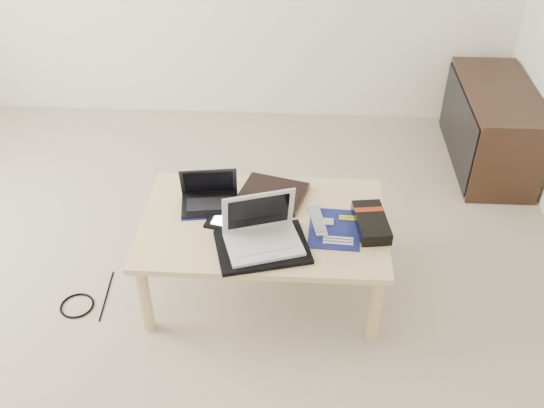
# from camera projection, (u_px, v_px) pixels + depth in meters

# --- Properties ---
(ground) EXTENTS (4.00, 4.00, 0.00)m
(ground) POSITION_uv_depth(u_px,v_px,m) (157.00, 325.00, 2.76)
(ground) COLOR #C4B39E
(ground) RESTS_ON ground
(coffee_table) EXTENTS (1.10, 0.70, 0.40)m
(coffee_table) POSITION_uv_depth(u_px,v_px,m) (263.00, 229.00, 2.75)
(coffee_table) COLOR #E4BB89
(coffee_table) RESTS_ON ground
(media_cabinet) EXTENTS (0.41, 0.90, 0.50)m
(media_cabinet) POSITION_uv_depth(u_px,v_px,m) (490.00, 127.00, 3.67)
(media_cabinet) COLOR #362116
(media_cabinet) RESTS_ON ground
(book) EXTENTS (0.35, 0.32, 0.03)m
(book) POSITION_uv_depth(u_px,v_px,m) (273.00, 194.00, 2.85)
(book) COLOR black
(book) RESTS_ON coffee_table
(netbook) EXTENTS (0.29, 0.23, 0.18)m
(netbook) POSITION_uv_depth(u_px,v_px,m) (210.00, 197.00, 2.79)
(netbook) COLOR black
(netbook) RESTS_ON coffee_table
(tablet) EXTENTS (0.31, 0.26, 0.01)m
(tablet) POSITION_uv_depth(u_px,v_px,m) (239.00, 218.00, 2.72)
(tablet) COLOR black
(tablet) RESTS_ON coffee_table
(remote) EXTENTS (0.09, 0.23, 0.02)m
(remote) POSITION_uv_depth(u_px,v_px,m) (317.00, 220.00, 2.70)
(remote) COLOR #B1B1B6
(remote) RESTS_ON coffee_table
(neoprene_sleeve) EXTENTS (0.44, 0.37, 0.02)m
(neoprene_sleeve) POSITION_uv_depth(u_px,v_px,m) (262.00, 247.00, 2.56)
(neoprene_sleeve) COLOR black
(neoprene_sleeve) RESTS_ON coffee_table
(white_laptop) EXTENTS (0.36, 0.30, 0.22)m
(white_laptop) POSITION_uv_depth(u_px,v_px,m) (262.00, 233.00, 2.55)
(white_laptop) COLOR silver
(white_laptop) RESTS_ON neoprene_sleeve
(motherboard) EXTENTS (0.24, 0.29, 0.01)m
(motherboard) POSITION_uv_depth(u_px,v_px,m) (335.00, 229.00, 2.67)
(motherboard) COLOR #0C164D
(motherboard) RESTS_ON coffee_table
(gpu_box) EXTENTS (0.16, 0.28, 0.06)m
(gpu_box) POSITION_uv_depth(u_px,v_px,m) (371.00, 222.00, 2.66)
(gpu_box) COLOR black
(gpu_box) RESTS_ON coffee_table
(cable_coil) EXTENTS (0.12, 0.12, 0.01)m
(cable_coil) POSITION_uv_depth(u_px,v_px,m) (233.00, 217.00, 2.73)
(cable_coil) COLOR black
(cable_coil) RESTS_ON coffee_table
(floor_cable_coil) EXTENTS (0.21, 0.21, 0.01)m
(floor_cable_coil) POSITION_uv_depth(u_px,v_px,m) (77.00, 306.00, 2.84)
(floor_cable_coil) COLOR black
(floor_cable_coil) RESTS_ON ground
(floor_cable_trail) EXTENTS (0.03, 0.32, 0.01)m
(floor_cable_trail) POSITION_uv_depth(u_px,v_px,m) (106.00, 295.00, 2.90)
(floor_cable_trail) COLOR black
(floor_cable_trail) RESTS_ON ground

